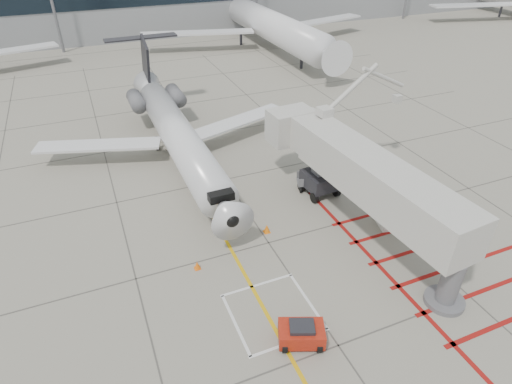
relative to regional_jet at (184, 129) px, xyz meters
name	(u,v)px	position (x,y,z in m)	size (l,w,h in m)	color
ground_plane	(299,287)	(2.33, -14.06, -3.65)	(260.00, 260.00, 0.00)	gray
regional_jet	(184,129)	(0.00, 0.00, 0.00)	(22.09, 27.86, 7.30)	silver
jet_bridge	(377,189)	(8.30, -11.91, -0.14)	(8.31, 17.53, 7.01)	beige
pushback_tug	(301,333)	(0.81, -17.20, -3.03)	(2.11, 1.32, 1.23)	#AF2211
baggage_cart	(311,182)	(7.60, -5.67, -3.04)	(1.92, 1.21, 1.21)	#5C5D61
ground_power_unit	(401,210)	(10.86, -11.49, -2.59)	(2.68, 1.56, 2.12)	silver
cone_nose	(197,265)	(-2.30, -10.57, -3.40)	(0.37, 0.37, 0.51)	orange
cone_side	(267,228)	(2.65, -9.06, -3.36)	(0.41, 0.41, 0.57)	orange
bg_aircraft_c	(265,3)	(20.30, 31.94, 2.31)	(35.74, 39.71, 11.91)	silver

